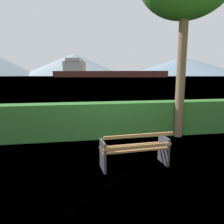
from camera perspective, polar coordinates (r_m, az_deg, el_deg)
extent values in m
plane|color=olive|center=(5.19, 5.94, -14.29)|extent=(1400.00, 1400.00, 0.00)
plane|color=#6B8EA3|center=(311.92, -9.98, 9.43)|extent=(620.00, 620.00, 0.00)
cube|color=olive|center=(4.86, 6.83, -10.33)|extent=(1.59, 0.18, 0.04)
cube|color=olive|center=(5.03, 6.03, -9.60)|extent=(1.59, 0.18, 0.04)
cube|color=olive|center=(5.20, 5.29, -8.93)|extent=(1.59, 0.18, 0.04)
cube|color=olive|center=(4.75, 7.18, -9.26)|extent=(1.59, 0.16, 0.06)
cube|color=olive|center=(4.63, 7.46, -6.34)|extent=(1.59, 0.16, 0.06)
cube|color=#2D2D33|center=(4.85, -2.50, -11.71)|extent=(0.09, 0.51, 0.68)
cube|color=#2D2D33|center=(5.35, 13.84, -9.92)|extent=(0.09, 0.51, 0.68)
cube|color=#285B23|center=(7.35, 0.62, -2.04)|extent=(10.73, 0.69, 1.20)
cylinder|color=brown|center=(7.56, 18.19, 9.85)|extent=(0.30, 0.30, 4.36)
cube|color=#471E19|center=(223.80, -0.61, 10.23)|extent=(117.43, 48.01, 6.31)
cube|color=beige|center=(231.25, -10.12, 12.11)|extent=(24.37, 19.96, 10.10)
cube|color=beige|center=(231.60, -10.17, 13.75)|extent=(18.72, 19.79, 3.16)
cube|color=#B2332D|center=(221.79, 9.15, 9.38)|extent=(5.00, 7.65, 0.64)
cube|color=beige|center=(221.78, 9.16, 9.51)|extent=(2.62, 3.07, 0.41)
cone|color=gray|center=(607.23, -10.20, 12.48)|extent=(283.56, 283.56, 60.65)
cone|color=slate|center=(631.23, 18.52, 11.60)|extent=(327.22, 327.22, 51.28)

